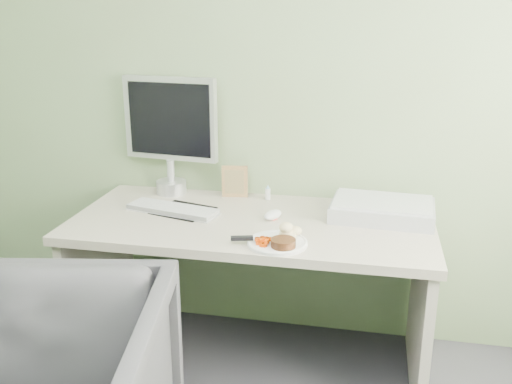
% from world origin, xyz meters
% --- Properties ---
extents(wall_back, '(3.50, 0.00, 3.50)m').
position_xyz_m(wall_back, '(0.00, 2.00, 1.35)').
color(wall_back, gray).
rests_on(wall_back, floor).
extents(desk, '(1.60, 0.75, 0.73)m').
position_xyz_m(desk, '(0.00, 1.62, 0.55)').
color(desk, '#B9AB9B').
rests_on(desk, floor).
extents(plate, '(0.24, 0.24, 0.01)m').
position_xyz_m(plate, '(0.16, 1.37, 0.74)').
color(plate, white).
rests_on(plate, desk).
extents(steak, '(0.10, 0.10, 0.03)m').
position_xyz_m(steak, '(0.19, 1.32, 0.76)').
color(steak, black).
rests_on(steak, plate).
extents(potato_pile, '(0.12, 0.10, 0.06)m').
position_xyz_m(potato_pile, '(0.19, 1.42, 0.77)').
color(potato_pile, tan).
rests_on(potato_pile, plate).
extents(carrot_heap, '(0.06, 0.05, 0.04)m').
position_xyz_m(carrot_heap, '(0.11, 1.33, 0.76)').
color(carrot_heap, '#D84204').
rests_on(carrot_heap, plate).
extents(steak_knife, '(0.23, 0.08, 0.02)m').
position_xyz_m(steak_knife, '(0.06, 1.35, 0.75)').
color(steak_knife, silver).
rests_on(steak_knife, plate).
extents(mousepad, '(0.29, 0.27, 0.00)m').
position_xyz_m(mousepad, '(-0.33, 1.67, 0.73)').
color(mousepad, black).
rests_on(mousepad, desk).
extents(keyboard, '(0.45, 0.22, 0.02)m').
position_xyz_m(keyboard, '(-0.38, 1.65, 0.75)').
color(keyboard, white).
rests_on(keyboard, desk).
extents(computer_mouse, '(0.10, 0.12, 0.04)m').
position_xyz_m(computer_mouse, '(0.09, 1.65, 0.75)').
color(computer_mouse, white).
rests_on(computer_mouse, desk).
extents(photo_frame, '(0.13, 0.03, 0.16)m').
position_xyz_m(photo_frame, '(-0.15, 1.93, 0.81)').
color(photo_frame, '#9D8149').
rests_on(photo_frame, desk).
extents(eyedrop_bottle, '(0.03, 0.03, 0.08)m').
position_xyz_m(eyedrop_bottle, '(0.02, 1.92, 0.76)').
color(eyedrop_bottle, white).
rests_on(eyedrop_bottle, desk).
extents(scanner, '(0.47, 0.33, 0.07)m').
position_xyz_m(scanner, '(0.57, 1.77, 0.76)').
color(scanner, '#A5A8AC').
rests_on(scanner, desk).
extents(monitor, '(0.49, 0.15, 0.58)m').
position_xyz_m(monitor, '(-0.48, 1.94, 1.06)').
color(monitor, silver).
rests_on(monitor, desk).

